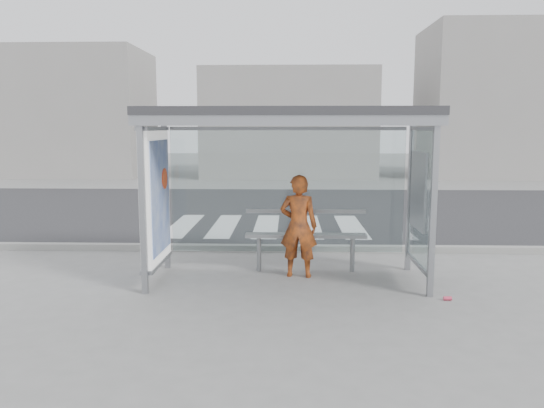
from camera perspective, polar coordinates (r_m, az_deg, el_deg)
The scene contains 11 objects.
ground at distance 8.24m, azimuth 1.57°, elevation -8.24°, with size 80.00×80.00×0.00m, color slate.
road at distance 15.08m, azimuth 1.71°, elevation -0.64°, with size 30.00×10.00×0.01m, color #28282A.
curb at distance 10.11m, azimuth 1.63°, elevation -4.77°, with size 30.00×0.18×0.12m, color gray.
crosswalk at distance 12.63m, azimuth -0.59°, elevation -2.40°, with size 4.55×3.00×0.00m.
bus_shelter at distance 7.98m, azimuth -1.05°, elevation 5.70°, with size 4.25×1.65×2.62m.
building_left at distance 27.78m, azimuth -19.58°, elevation 9.17°, with size 6.00×5.00×6.00m, color gray.
building_center at distance 25.90m, azimuth 1.80°, elevation 8.63°, with size 8.00×5.00×5.00m, color gray.
building_right at distance 27.43m, azimuth 21.28°, elevation 10.15°, with size 5.00×5.00×7.00m, color gray.
person at distance 8.30m, azimuth 2.87°, elevation -2.38°, with size 0.59×0.39×1.62m, color #F05216.
bench at distance 8.64m, azimuth 3.65°, elevation -3.40°, with size 1.96×0.25×1.01m.
soda_can at distance 7.71m, azimuth 18.36°, elevation -9.61°, with size 0.06×0.06×0.11m, color #EB4565.
Camera 1 is at (0.03, -7.90, 2.34)m, focal length 35.00 mm.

